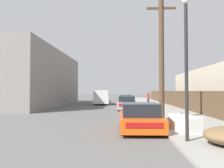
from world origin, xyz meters
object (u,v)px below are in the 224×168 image
at_px(discarded_fridge, 184,123).
at_px(utility_pole, 161,55).
at_px(parked_sports_car_red, 139,118).
at_px(pickup_truck, 102,97).
at_px(car_parked_mid, 127,103).
at_px(car_parked_far, 127,100).
at_px(pedestrian, 148,98).
at_px(street_lamp, 186,57).

relative_size(discarded_fridge, utility_pole, 0.24).
height_order(parked_sports_car_red, pickup_truck, pickup_truck).
distance_m(parked_sports_car_red, car_parked_mid, 11.13).
bearing_deg(pickup_truck, car_parked_mid, 109.52).
height_order(car_parked_far, pedestrian, pedestrian).
height_order(car_parked_mid, utility_pole, utility_pole).
xyz_separation_m(discarded_fridge, street_lamp, (-0.43, -1.89, 2.57)).
bearing_deg(discarded_fridge, parked_sports_car_red, 143.02).
height_order(discarded_fridge, pickup_truck, pickup_truck).
xyz_separation_m(car_parked_mid, utility_pole, (1.96, -7.97, 3.40)).
xyz_separation_m(parked_sports_car_red, car_parked_far, (-0.25, 19.18, 0.03)).
relative_size(street_lamp, pedestrian, 3.09).
relative_size(car_parked_mid, car_parked_far, 0.97).
xyz_separation_m(parked_sports_car_red, pickup_truck, (-3.67, 18.98, 0.37)).
relative_size(pickup_truck, street_lamp, 1.13).
bearing_deg(parked_sports_car_red, discarded_fridge, -23.21).
bearing_deg(utility_pole, discarded_fridge, -86.05).
relative_size(parked_sports_car_red, pedestrian, 2.52).
bearing_deg(pedestrian, pickup_truck, 153.24).
distance_m(car_parked_far, pickup_truck, 3.44).
distance_m(utility_pole, pedestrian, 13.23).
height_order(parked_sports_car_red, car_parked_far, car_parked_far).
height_order(discarded_fridge, parked_sports_car_red, parked_sports_car_red).
height_order(parked_sports_car_red, car_parked_mid, car_parked_mid).
xyz_separation_m(discarded_fridge, pickup_truck, (-5.54, 19.74, 0.50)).
distance_m(car_parked_mid, street_lamp, 14.09).
distance_m(pickup_truck, street_lamp, 22.32).
height_order(utility_pole, street_lamp, utility_pole).
xyz_separation_m(car_parked_mid, pickup_truck, (-3.31, 7.86, 0.32)).
distance_m(discarded_fridge, parked_sports_car_red, 2.02).
height_order(pickup_truck, utility_pole, utility_pole).
bearing_deg(utility_pole, car_parked_far, 96.57).
xyz_separation_m(discarded_fridge, car_parked_mid, (-2.23, 11.88, 0.17)).
bearing_deg(street_lamp, pedestrian, 87.56).
bearing_deg(discarded_fridge, pedestrian, 73.77).
xyz_separation_m(discarded_fridge, utility_pole, (-0.27, 3.91, 3.57)).
xyz_separation_m(discarded_fridge, car_parked_far, (-2.11, 19.93, 0.15)).
height_order(car_parked_far, pickup_truck, pickup_truck).
relative_size(car_parked_far, street_lamp, 0.94).
bearing_deg(street_lamp, car_parked_mid, 97.44).
bearing_deg(pedestrian, utility_pole, -92.83).
bearing_deg(parked_sports_car_red, pickup_truck, 99.71).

